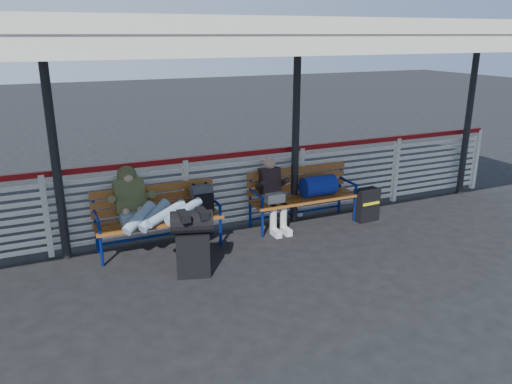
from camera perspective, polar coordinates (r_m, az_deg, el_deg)
name	(u,v)px	position (r m, az deg, el deg)	size (l,w,h in m)	color
ground	(232,288)	(6.30, -2.71, -10.85)	(60.00, 60.00, 0.00)	black
fence	(186,194)	(7.71, -7.98, -0.24)	(12.08, 0.08, 1.24)	silver
canopy	(202,31)	(6.36, -6.14, 17.88)	(12.60, 3.60, 3.16)	silver
luggage_stack	(193,241)	(6.45, -7.26, -5.54)	(0.60, 0.44, 0.89)	black
bench_left	(169,209)	(7.34, -9.92, -1.91)	(1.80, 0.56, 0.92)	#A3651F
bench_right	(310,188)	(8.19, 6.16, 0.40)	(1.80, 0.56, 0.92)	#A3651F
traveler_man	(152,210)	(6.90, -11.76, -2.01)	(0.94, 1.64, 0.77)	#96B1CA
companion_person	(273,193)	(7.88, 1.97, -0.16)	(0.32, 0.66, 1.15)	#BCB7AB
suitcase_side	(367,205)	(8.54, 12.53, -1.43)	(0.41, 0.27, 0.55)	black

